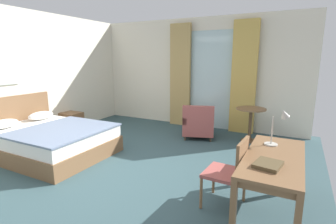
{
  "coord_description": "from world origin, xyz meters",
  "views": [
    {
      "loc": [
        2.51,
        -3.13,
        1.82
      ],
      "look_at": [
        0.64,
        0.49,
        0.95
      ],
      "focal_mm": 27.29,
      "sensor_mm": 36.0,
      "label": 1
    }
  ],
  "objects_px": {
    "nightstand": "(72,122)",
    "desk_chair": "(231,169)",
    "closed_book": "(268,164)",
    "framed_picture": "(7,75)",
    "desk_lamp": "(280,122)",
    "writing_desk": "(274,163)",
    "round_cafe_table": "(251,117)",
    "bed": "(49,139)",
    "armchair_by_window": "(198,124)"
  },
  "relations": [
    {
      "from": "closed_book",
      "to": "writing_desk",
      "type": "bearing_deg",
      "value": 94.56
    },
    {
      "from": "nightstand",
      "to": "desk_chair",
      "type": "bearing_deg",
      "value": -19.07
    },
    {
      "from": "bed",
      "to": "round_cafe_table",
      "type": "bearing_deg",
      "value": 37.85
    },
    {
      "from": "closed_book",
      "to": "nightstand",
      "type": "bearing_deg",
      "value": 169.93
    },
    {
      "from": "closed_book",
      "to": "framed_picture",
      "type": "xyz_separation_m",
      "value": [
        -5.02,
        0.44,
        0.74
      ]
    },
    {
      "from": "desk_chair",
      "to": "framed_picture",
      "type": "xyz_separation_m",
      "value": [
        -4.59,
        0.19,
        0.99
      ]
    },
    {
      "from": "desk_lamp",
      "to": "closed_book",
      "type": "xyz_separation_m",
      "value": [
        -0.04,
        -0.79,
        -0.27
      ]
    },
    {
      "from": "desk_chair",
      "to": "armchair_by_window",
      "type": "xyz_separation_m",
      "value": [
        -1.34,
        2.45,
        -0.17
      ]
    },
    {
      "from": "bed",
      "to": "armchair_by_window",
      "type": "distance_m",
      "value": 3.15
    },
    {
      "from": "bed",
      "to": "desk_lamp",
      "type": "distance_m",
      "value": 4.08
    },
    {
      "from": "desk_lamp",
      "to": "round_cafe_table",
      "type": "bearing_deg",
      "value": 107.77
    },
    {
      "from": "closed_book",
      "to": "round_cafe_table",
      "type": "height_order",
      "value": "closed_book"
    },
    {
      "from": "nightstand",
      "to": "desk_chair",
      "type": "xyz_separation_m",
      "value": [
        4.38,
        -1.51,
        0.25
      ]
    },
    {
      "from": "desk_lamp",
      "to": "framed_picture",
      "type": "distance_m",
      "value": 5.09
    },
    {
      "from": "writing_desk",
      "to": "framed_picture",
      "type": "bearing_deg",
      "value": 178.82
    },
    {
      "from": "desk_chair",
      "to": "closed_book",
      "type": "bearing_deg",
      "value": -30.61
    },
    {
      "from": "bed",
      "to": "framed_picture",
      "type": "distance_m",
      "value": 1.59
    },
    {
      "from": "writing_desk",
      "to": "closed_book",
      "type": "relative_size",
      "value": 5.12
    },
    {
      "from": "bed",
      "to": "round_cafe_table",
      "type": "height_order",
      "value": "bed"
    },
    {
      "from": "bed",
      "to": "framed_picture",
      "type": "relative_size",
      "value": 4.94
    },
    {
      "from": "armchair_by_window",
      "to": "closed_book",
      "type": "bearing_deg",
      "value": -56.83
    },
    {
      "from": "desk_chair",
      "to": "desk_lamp",
      "type": "xyz_separation_m",
      "value": [
        0.47,
        0.53,
        0.52
      ]
    },
    {
      "from": "writing_desk",
      "to": "round_cafe_table",
      "type": "xyz_separation_m",
      "value": [
        -0.71,
        2.66,
        -0.09
      ]
    },
    {
      "from": "desk_chair",
      "to": "armchair_by_window",
      "type": "bearing_deg",
      "value": 118.64
    },
    {
      "from": "desk_chair",
      "to": "closed_book",
      "type": "height_order",
      "value": "desk_chair"
    },
    {
      "from": "desk_chair",
      "to": "desk_lamp",
      "type": "height_order",
      "value": "desk_lamp"
    },
    {
      "from": "bed",
      "to": "framed_picture",
      "type": "xyz_separation_m",
      "value": [
        -1.05,
        -0.0,
        1.19
      ]
    },
    {
      "from": "desk_chair",
      "to": "desk_lamp",
      "type": "distance_m",
      "value": 0.88
    },
    {
      "from": "nightstand",
      "to": "closed_book",
      "type": "height_order",
      "value": "closed_book"
    },
    {
      "from": "nightstand",
      "to": "closed_book",
      "type": "relative_size",
      "value": 1.7
    },
    {
      "from": "closed_book",
      "to": "desk_lamp",
      "type": "bearing_deg",
      "value": 97.47
    },
    {
      "from": "armchair_by_window",
      "to": "framed_picture",
      "type": "bearing_deg",
      "value": -145.11
    },
    {
      "from": "nightstand",
      "to": "desk_lamp",
      "type": "distance_m",
      "value": 5.0
    },
    {
      "from": "closed_book",
      "to": "armchair_by_window",
      "type": "distance_m",
      "value": 3.26
    },
    {
      "from": "desk_chair",
      "to": "framed_picture",
      "type": "height_order",
      "value": "framed_picture"
    },
    {
      "from": "desk_chair",
      "to": "desk_lamp",
      "type": "bearing_deg",
      "value": 48.7
    },
    {
      "from": "desk_chair",
      "to": "armchair_by_window",
      "type": "height_order",
      "value": "desk_chair"
    },
    {
      "from": "framed_picture",
      "to": "closed_book",
      "type": "bearing_deg",
      "value": -5.07
    },
    {
      "from": "nightstand",
      "to": "writing_desk",
      "type": "height_order",
      "value": "writing_desk"
    },
    {
      "from": "armchair_by_window",
      "to": "framed_picture",
      "type": "relative_size",
      "value": 1.99
    },
    {
      "from": "nightstand",
      "to": "desk_lamp",
      "type": "xyz_separation_m",
      "value": [
        4.84,
        -0.98,
        0.78
      ]
    },
    {
      "from": "desk_chair",
      "to": "framed_picture",
      "type": "distance_m",
      "value": 4.7
    },
    {
      "from": "desk_lamp",
      "to": "round_cafe_table",
      "type": "height_order",
      "value": "desk_lamp"
    },
    {
      "from": "bed",
      "to": "writing_desk",
      "type": "distance_m",
      "value": 4.01
    },
    {
      "from": "nightstand",
      "to": "framed_picture",
      "type": "xyz_separation_m",
      "value": [
        -0.21,
        -1.32,
        1.24
      ]
    },
    {
      "from": "nightstand",
      "to": "round_cafe_table",
      "type": "relative_size",
      "value": 0.67
    },
    {
      "from": "writing_desk",
      "to": "framed_picture",
      "type": "height_order",
      "value": "framed_picture"
    },
    {
      "from": "desk_lamp",
      "to": "armchair_by_window",
      "type": "distance_m",
      "value": 2.73
    },
    {
      "from": "armchair_by_window",
      "to": "desk_lamp",
      "type": "bearing_deg",
      "value": -46.78
    },
    {
      "from": "writing_desk",
      "to": "desk_chair",
      "type": "distance_m",
      "value": 0.49
    }
  ]
}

